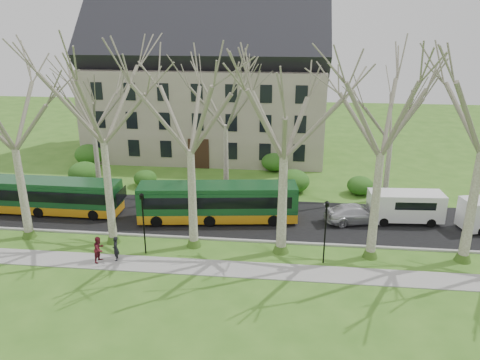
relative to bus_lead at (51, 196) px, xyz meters
name	(u,v)px	position (x,y,z in m)	size (l,w,h in m)	color
ground	(235,251)	(15.69, -4.91, -1.49)	(120.00, 120.00, 0.00)	#3A6C1E
sidewalk	(230,269)	(15.69, -7.41, -1.46)	(70.00, 2.00, 0.06)	gray
road	(243,218)	(15.69, 0.59, -1.46)	(80.00, 8.00, 0.06)	black
curb	(237,240)	(15.69, -3.41, -1.42)	(80.00, 0.25, 0.14)	#A5A39E
building	(207,84)	(9.69, 19.09, 6.57)	(26.50, 12.20, 16.00)	gray
tree_row_verge	(235,152)	(15.69, -4.61, 5.51)	(49.00, 7.00, 14.00)	gray
tree_row_far	(234,129)	(14.36, 6.09, 4.51)	(33.00, 7.00, 12.00)	gray
lamp_row	(233,223)	(15.69, -5.91, 1.08)	(36.22, 0.22, 4.30)	black
hedges	(204,171)	(11.02, 9.09, -0.49)	(30.60, 8.60, 2.00)	#275919
bus_lead	(51,196)	(0.00, 0.00, 0.00)	(11.46, 2.39, 2.87)	#13431F
bus_follow	(218,202)	(13.79, -0.07, 0.10)	(12.27, 2.56, 3.07)	#13431F
sedan	(356,214)	(24.58, 0.72, -0.71)	(2.02, 4.96, 1.44)	silver
van_a	(405,207)	(28.32, 1.22, -0.21)	(5.59, 2.03, 2.44)	white
pedestrian_a	(116,248)	(8.07, -7.11, -0.60)	(0.61, 0.40, 1.66)	black
pedestrian_b	(99,249)	(7.07, -7.40, -0.55)	(0.85, 0.67, 1.76)	#59141F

